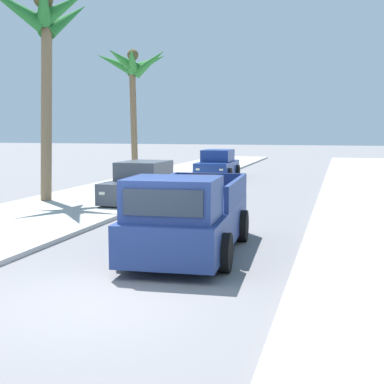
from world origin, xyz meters
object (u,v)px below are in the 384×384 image
at_px(palm_tree_right_mid, 132,70).
at_px(palm_tree_right_fore, 45,30).
at_px(car_left_mid, 218,165).
at_px(pickup_truck, 189,217).
at_px(car_left_near, 144,184).

bearing_deg(palm_tree_right_mid, palm_tree_right_fore, -88.75).
bearing_deg(palm_tree_right_fore, car_left_mid, 72.14).
height_order(pickup_truck, car_left_mid, pickup_truck).
distance_m(pickup_truck, car_left_near, 8.10).
bearing_deg(car_left_mid, palm_tree_right_mid, -146.54).
bearing_deg(palm_tree_right_mid, car_left_near, -66.48).
bearing_deg(palm_tree_right_fore, pickup_truck, -42.69).
bearing_deg(car_left_mid, pickup_truck, -79.31).
distance_m(car_left_mid, palm_tree_right_fore, 13.31).
bearing_deg(pickup_truck, palm_tree_right_fore, 137.31).
height_order(car_left_mid, palm_tree_right_mid, palm_tree_right_mid).
bearing_deg(palm_tree_right_fore, car_left_near, 10.22).
relative_size(car_left_mid, palm_tree_right_fore, 0.56).
relative_size(pickup_truck, car_left_near, 1.24).
distance_m(car_left_near, palm_tree_right_mid, 10.36).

